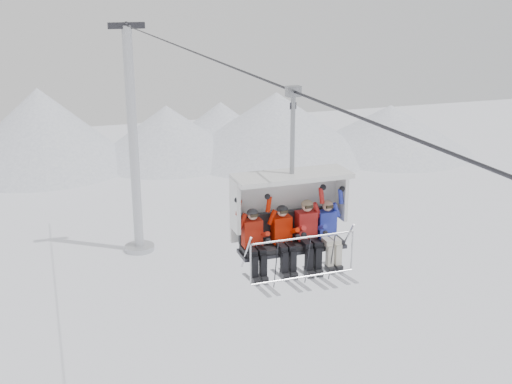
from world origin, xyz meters
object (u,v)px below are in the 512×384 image
object	(u,v)px
lift_tower_right	(134,158)
chairlift_carrier	(289,209)
skier_center_right	(308,232)
skier_far_left	(254,240)
skier_far_right	(328,231)
skier_center_left	(283,236)

from	to	relation	value
lift_tower_right	chairlift_carrier	size ratio (longest dim) A/B	3.38
skier_center_right	lift_tower_right	bearing A→B (deg)	90.77
skier_far_left	skier_far_right	world-z (taller)	skier_far_left
skier_center_left	skier_center_right	world-z (taller)	skier_center_right
lift_tower_right	skier_center_left	bearing A→B (deg)	-90.58
lift_tower_right	skier_center_right	size ratio (longest dim) A/B	7.88
skier_center_left	chairlift_carrier	bearing A→B (deg)	51.51
skier_center_right	skier_far_right	world-z (taller)	skier_center_right
skier_far_left	chairlift_carrier	bearing A→B (deg)	18.75
lift_tower_right	chairlift_carrier	xyz separation A→B (m)	(0.00, -24.24, 4.93)
skier_far_left	skier_far_right	size ratio (longest dim) A/B	1.00
skier_center_right	skier_far_right	xyz separation A→B (m)	(0.49, -0.01, -0.03)
chairlift_carrier	skier_center_left	world-z (taller)	chairlift_carrier
lift_tower_right	chairlift_carrier	distance (m)	24.73
chairlift_carrier	skier_far_left	size ratio (longest dim) A/B	2.36
lift_tower_right	skier_center_left	world-z (taller)	lift_tower_right
chairlift_carrier	skier_center_right	bearing A→B (deg)	-42.46
lift_tower_right	skier_far_right	distance (m)	24.96
skier_center_left	skier_far_right	distance (m)	1.06
lift_tower_right	skier_far_right	bearing A→B (deg)	-88.09
chairlift_carrier	skier_far_right	world-z (taller)	chairlift_carrier
skier_center_left	skier_center_right	size ratio (longest dim) A/B	0.99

